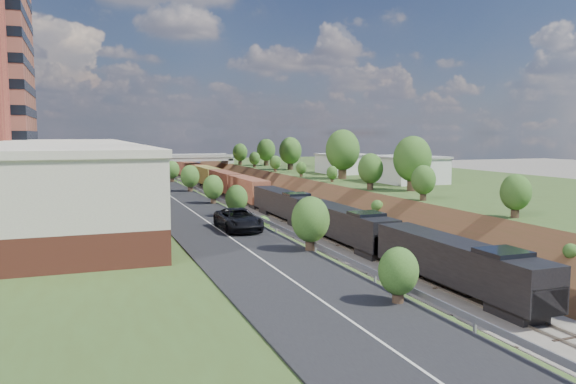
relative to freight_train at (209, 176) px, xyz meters
name	(u,v)px	position (x,y,z in m)	size (l,w,h in m)	color
ground	(529,341)	(-2.60, -105.17, -2.78)	(400.00, 400.00, 0.00)	#6B665B
platform_left	(29,207)	(-35.60, -45.17, -0.28)	(44.00, 180.00, 5.00)	#3D5221
platform_right	(426,191)	(30.40, -45.17, -0.28)	(44.00, 180.00, 5.00)	#3D5221
embankment_left	(185,217)	(-13.60, -45.17, -2.78)	(7.07, 180.00, 7.07)	brown
embankment_right	(315,210)	(8.40, -45.17, -2.78)	(7.07, 180.00, 7.07)	brown
rail_left_track	(237,214)	(-5.20, -45.17, -2.69)	(1.58, 180.00, 0.18)	gray
rail_right_track	(268,212)	(0.00, -45.17, -2.69)	(1.58, 180.00, 0.18)	gray
road	(155,185)	(-18.10, -45.17, 2.27)	(8.00, 180.00, 0.10)	black
guardrail	(182,182)	(-14.00, -45.37, 2.77)	(0.10, 171.00, 0.70)	#99999E
commercial_building	(61,175)	(-30.60, -67.17, 5.72)	(14.30, 62.30, 7.00)	brown
overpass	(185,164)	(-2.60, 16.83, 2.13)	(24.50, 8.30, 7.40)	gray
white_building_near	(406,170)	(20.90, -53.17, 4.22)	(9.00, 12.00, 4.00)	silver
white_building_far	(343,164)	(20.40, -31.17, 4.02)	(8.00, 10.00, 3.60)	silver
tree_right_large	(412,159)	(14.40, -65.17, 6.60)	(5.25, 5.25, 7.61)	#473323
tree_left_crest	(255,201)	(-14.40, -85.17, 4.26)	(2.45, 2.45, 3.55)	#473323
freight_train	(209,176)	(0.00, 0.00, 0.00)	(3.30, 202.17, 4.86)	black
suv	(238,219)	(-16.65, -87.96, 3.20)	(2.92, 6.34, 1.76)	black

